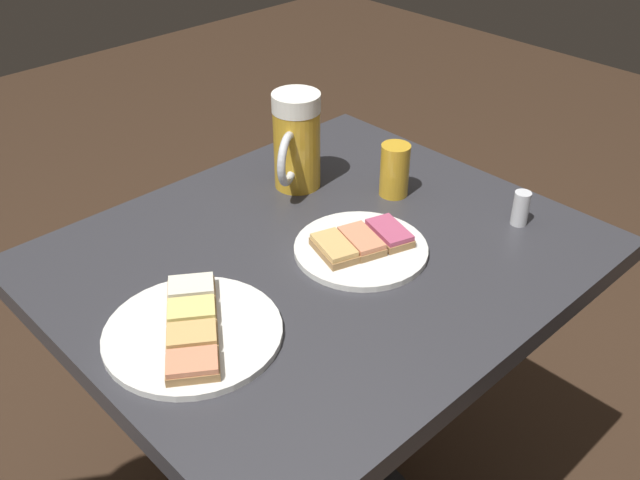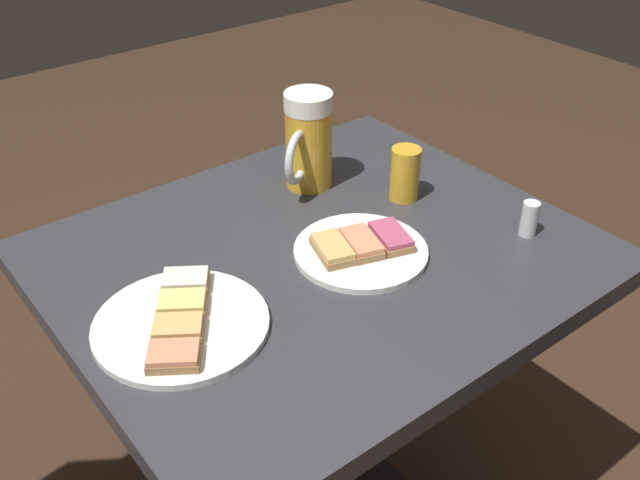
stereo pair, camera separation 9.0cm
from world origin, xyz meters
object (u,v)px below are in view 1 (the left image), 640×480
Objects in this scene: beer_mug at (296,142)px; beer_glass_small at (395,170)px; plate_far at (193,331)px; salt_shaker at (521,208)px; plate_near at (361,246)px.

beer_mug is 0.18m from beer_glass_small.
plate_far is 0.48m from beer_glass_small.
beer_mug is 2.96× the size of salt_shaker.
plate_near is at bearing 26.28° from beer_glass_small.
plate_near is at bearing -26.40° from salt_shaker.
plate_near is 0.19m from beer_glass_small.
salt_shaker is (-0.18, 0.35, -0.06)m from beer_mug.
beer_mug is (-0.37, -0.21, 0.08)m from plate_far.
beer_glass_small is (-0.48, -0.07, 0.04)m from plate_far.
beer_mug is at bearing -151.06° from plate_far.
beer_glass_small reaches higher than salt_shaker.
salt_shaker is at bearing 153.60° from plate_near.
plate_far is (0.30, -0.02, -0.00)m from plate_near.
beer_mug reaches higher than beer_glass_small.
plate_near is at bearing 176.67° from plate_far.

